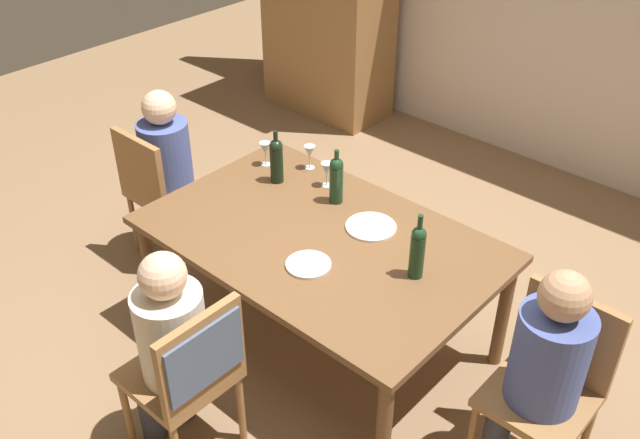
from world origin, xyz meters
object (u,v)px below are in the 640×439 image
at_px(chair_left_end, 158,187).
at_px(wine_glass_near_right, 265,149).
at_px(person_man_bearded, 544,369).
at_px(person_man_guest, 170,340).
at_px(dining_table, 320,246).
at_px(wine_bottle_tall_green, 276,159).
at_px(wine_bottle_short_olive, 417,250).
at_px(chair_near, 193,367).
at_px(chair_right_end, 551,376).
at_px(wine_glass_near_left, 310,152).
at_px(wine_bottle_dark_red, 336,179).
at_px(person_woman_host, 170,162).
at_px(dinner_plate_guest_left, 308,265).
at_px(wine_glass_centre, 327,170).
at_px(dinner_plate_host, 371,227).

relative_size(chair_left_end, wine_glass_near_right, 6.17).
bearing_deg(person_man_bearded, person_man_guest, 35.53).
distance_m(dining_table, wine_bottle_tall_green, 0.64).
relative_size(dining_table, wine_bottle_short_olive, 5.23).
bearing_deg(chair_near, wine_glass_near_right, 33.61).
relative_size(chair_right_end, wine_glass_near_left, 6.17).
distance_m(chair_left_end, person_man_guest, 1.54).
bearing_deg(chair_near, dining_table, 7.31).
relative_size(chair_left_end, wine_bottle_dark_red, 2.85).
xyz_separation_m(chair_left_end, wine_bottle_dark_red, (1.14, 0.39, 0.34)).
bearing_deg(person_woman_host, chair_near, -35.04).
height_order(wine_bottle_tall_green, wine_bottle_short_olive, wine_bottle_short_olive).
distance_m(wine_bottle_dark_red, wine_bottle_short_olive, 0.75).
xyz_separation_m(wine_bottle_short_olive, dinner_plate_guest_left, (-0.43, -0.29, -0.14)).
bearing_deg(wine_glass_near_right, dining_table, -24.08).
xyz_separation_m(person_man_guest, wine_glass_centre, (-0.28, 1.36, 0.17)).
bearing_deg(wine_glass_centre, wine_glass_near_left, 158.16).
xyz_separation_m(person_man_bearded, dinner_plate_host, (-1.13, 0.26, 0.07)).
height_order(wine_bottle_dark_red, dinner_plate_host, wine_bottle_dark_red).
bearing_deg(wine_bottle_short_olive, dining_table, -173.81).
bearing_deg(chair_near, wine_bottle_tall_green, 29.25).
height_order(chair_near, person_man_bearded, person_man_bearded).
bearing_deg(wine_glass_near_right, wine_glass_centre, 8.27).
relative_size(wine_bottle_tall_green, wine_glass_near_left, 2.17).
bearing_deg(wine_bottle_short_olive, person_man_bearded, -6.77).
bearing_deg(wine_glass_near_left, wine_bottle_short_olive, -21.21).
bearing_deg(dining_table, chair_right_end, 3.87).
height_order(wine_bottle_tall_green, wine_bottle_dark_red, same).
bearing_deg(wine_bottle_tall_green, dining_table, -23.52).
height_order(wine_bottle_tall_green, dinner_plate_host, wine_bottle_tall_green).
bearing_deg(wine_glass_near_right, wine_bottle_dark_red, -2.57).
distance_m(chair_left_end, person_woman_host, 0.17).
bearing_deg(person_man_bearded, wine_glass_near_right, -9.94).
distance_m(wine_bottle_dark_red, wine_glass_near_right, 0.59).
height_order(person_man_bearded, wine_bottle_short_olive, person_man_bearded).
relative_size(wine_glass_near_left, dinner_plate_host, 0.56).
bearing_deg(wine_glass_near_left, person_man_guest, -71.37).
height_order(wine_glass_near_left, dinner_plate_host, wine_glass_near_left).
bearing_deg(wine_glass_near_right, dinner_plate_host, -6.37).
bearing_deg(chair_left_end, dining_table, 3.87).
bearing_deg(chair_left_end, dinner_plate_host, 12.38).
height_order(wine_bottle_tall_green, wine_glass_centre, wine_bottle_tall_green).
bearing_deg(chair_left_end, person_woman_host, 90.00).
xyz_separation_m(chair_left_end, person_man_bearded, (2.58, 0.06, 0.13)).
xyz_separation_m(dining_table, dinner_plate_guest_left, (0.13, -0.23, 0.08)).
distance_m(person_man_guest, wine_glass_centre, 1.40).
distance_m(chair_left_end, person_man_bearded, 2.58).
distance_m(dining_table, wine_glass_near_right, 0.82).
xyz_separation_m(chair_left_end, wine_bottle_short_olive, (1.85, 0.15, 0.34)).
distance_m(chair_left_end, wine_glass_centre, 1.14).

